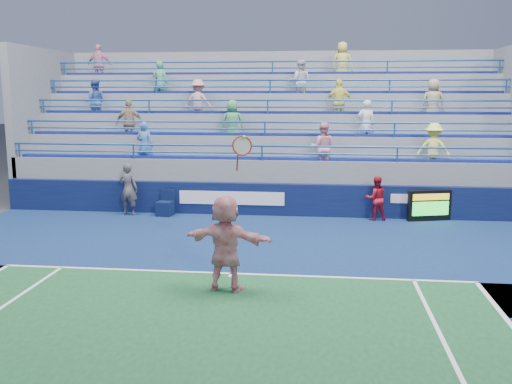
# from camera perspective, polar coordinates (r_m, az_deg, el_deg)

# --- Properties ---
(ground) EXTENTS (120.00, 120.00, 0.00)m
(ground) POSITION_cam_1_polar(r_m,az_deg,el_deg) (13.27, -2.47, -8.23)
(ground) COLOR #333538
(sponsor_wall) EXTENTS (18.00, 0.32, 1.10)m
(sponsor_wall) POSITION_cam_1_polar(r_m,az_deg,el_deg) (19.39, 0.53, -0.73)
(sponsor_wall) COLOR #0A0F39
(sponsor_wall) RESTS_ON ground
(bleacher_stand) EXTENTS (18.00, 5.60, 6.13)m
(bleacher_stand) POSITION_cam_1_polar(r_m,az_deg,el_deg) (22.96, 1.51, 3.44)
(bleacher_stand) COLOR slate
(bleacher_stand) RESTS_ON ground
(serve_speed_board) EXTENTS (1.45, 0.56, 1.01)m
(serve_speed_board) POSITION_cam_1_polar(r_m,az_deg,el_deg) (19.34, 16.96, -1.31)
(serve_speed_board) COLOR black
(serve_speed_board) RESTS_ON ground
(judge_chair) EXTENTS (0.58, 0.58, 0.89)m
(judge_chair) POSITION_cam_1_polar(r_m,az_deg,el_deg) (19.56, -9.07, -1.55)
(judge_chair) COLOR #0C1639
(judge_chair) RESTS_ON ground
(tennis_player) EXTENTS (1.98, 0.93, 3.28)m
(tennis_player) POSITION_cam_1_polar(r_m,az_deg,el_deg) (11.98, -3.02, -5.11)
(tennis_player) COLOR white
(tennis_player) RESTS_ON ground
(line_judge) EXTENTS (0.72, 0.53, 1.81)m
(line_judge) POSITION_cam_1_polar(r_m,az_deg,el_deg) (19.82, -12.64, 0.30)
(line_judge) COLOR #141637
(line_judge) RESTS_ON ground
(ball_girl) EXTENTS (0.80, 0.67, 1.46)m
(ball_girl) POSITION_cam_1_polar(r_m,az_deg,el_deg) (18.97, 11.90, -0.64)
(ball_girl) COLOR #A61322
(ball_girl) RESTS_ON ground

